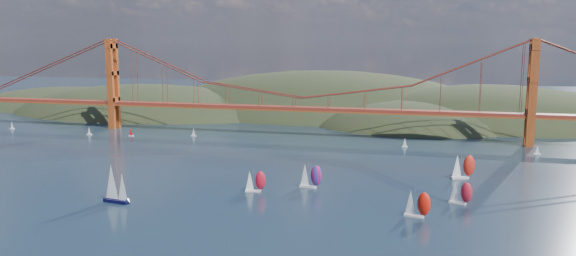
# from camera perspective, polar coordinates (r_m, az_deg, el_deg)

# --- Properties ---
(ground) EXTENTS (1200.00, 1200.00, 0.00)m
(ground) POSITION_cam_1_polar(r_m,az_deg,el_deg) (155.34, -13.95, -11.69)
(ground) COLOR black
(ground) RESTS_ON ground
(headlands) EXTENTS (725.00, 225.00, 96.00)m
(headlands) POSITION_cam_1_polar(r_m,az_deg,el_deg) (411.85, 10.69, -0.55)
(headlands) COLOR black
(headlands) RESTS_ON ground
(bridge) EXTENTS (552.00, 12.00, 55.00)m
(bridge) POSITION_cam_1_polar(r_m,az_deg,el_deg) (316.55, 1.20, 4.95)
(bridge) COLOR maroon
(bridge) RESTS_ON ground
(sloop_navy) EXTENTS (9.44, 5.73, 14.26)m
(sloop_navy) POSITION_cam_1_polar(r_m,az_deg,el_deg) (197.44, -17.20, -5.48)
(sloop_navy) COLOR black
(sloop_navy) RESTS_ON ground
(racer_0) EXTENTS (7.64, 4.24, 8.57)m
(racer_0) POSITION_cam_1_polar(r_m,az_deg,el_deg) (202.57, -3.39, -5.38)
(racer_0) COLOR silver
(racer_0) RESTS_ON ground
(racer_1) EXTENTS (8.34, 4.75, 9.35)m
(racer_1) POSITION_cam_1_polar(r_m,az_deg,el_deg) (178.00, 12.95, -7.49)
(racer_1) COLOR silver
(racer_1) RESTS_ON ground
(racer_2) EXTENTS (7.65, 4.58, 8.57)m
(racer_2) POSITION_cam_1_polar(r_m,az_deg,el_deg) (196.16, 17.09, -6.24)
(racer_2) COLOR silver
(racer_2) RESTS_ON ground
(racer_3) EXTENTS (9.53, 5.97, 10.66)m
(racer_3) POSITION_cam_1_polar(r_m,az_deg,el_deg) (231.26, 17.34, -3.73)
(racer_3) COLOR silver
(racer_3) RESTS_ON ground
(racer_rwb) EXTENTS (8.59, 3.73, 9.76)m
(racer_rwb) POSITION_cam_1_polar(r_m,az_deg,el_deg) (207.69, 2.27, -4.85)
(racer_rwb) COLOR silver
(racer_rwb) RESTS_ON ground
(distant_boat_0) EXTENTS (3.00, 2.00, 4.70)m
(distant_boat_0) POSITION_cam_1_polar(r_m,az_deg,el_deg) (385.30, -26.25, 0.27)
(distant_boat_0) COLOR silver
(distant_boat_0) RESTS_ON ground
(distant_boat_1) EXTENTS (3.00, 2.00, 4.70)m
(distant_boat_1) POSITION_cam_1_polar(r_m,az_deg,el_deg) (343.46, -19.55, -0.26)
(distant_boat_1) COLOR silver
(distant_boat_1) RESTS_ON ground
(distant_boat_2) EXTENTS (3.00, 2.00, 4.70)m
(distant_boat_2) POSITION_cam_1_polar(r_m,az_deg,el_deg) (332.04, -15.66, -0.38)
(distant_boat_2) COLOR silver
(distant_boat_2) RESTS_ON ground
(distant_boat_3) EXTENTS (3.00, 2.00, 4.70)m
(distant_boat_3) POSITION_cam_1_polar(r_m,az_deg,el_deg) (323.24, -9.57, -0.42)
(distant_boat_3) COLOR silver
(distant_boat_3) RESTS_ON ground
(distant_boat_4) EXTENTS (3.00, 2.00, 4.70)m
(distant_boat_4) POSITION_cam_1_polar(r_m,az_deg,el_deg) (292.85, 24.00, -2.03)
(distant_boat_4) COLOR silver
(distant_boat_4) RESTS_ON ground
(distant_boat_8) EXTENTS (3.00, 2.00, 4.70)m
(distant_boat_8) POSITION_cam_1_polar(r_m,az_deg,el_deg) (292.46, 11.78, -1.45)
(distant_boat_8) COLOR silver
(distant_boat_8) RESTS_ON ground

